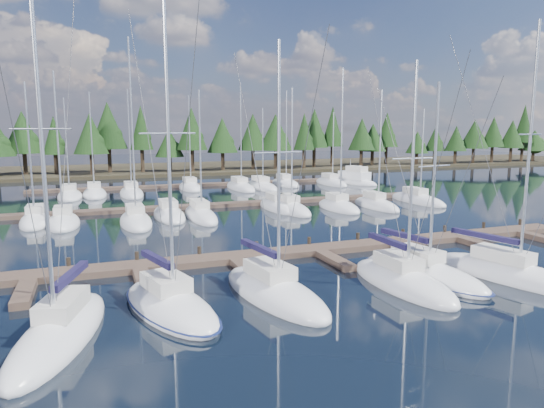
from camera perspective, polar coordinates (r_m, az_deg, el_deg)
name	(u,v)px	position (r m, az deg, el deg)	size (l,w,h in m)	color
ground	(259,222)	(45.11, -1.50, -2.13)	(260.00, 260.00, 0.00)	black
far_shore	(165,169)	(103.22, -12.47, 4.05)	(220.00, 30.00, 0.60)	#2F281A
main_dock	(319,252)	(33.66, 5.57, -5.63)	(44.00, 6.13, 0.90)	#4E3C31
back_docks	(210,194)	(63.68, -7.27, 1.21)	(50.00, 21.80, 0.40)	#4E3C31
front_sailboat_0	(60,332)	(22.43, -23.64, -13.63)	(5.12, 9.53, 15.61)	silver
front_sailboat_1	(170,305)	(24.00, -11.92, -11.59)	(5.21, 8.83, 15.26)	silver
front_sailboat_2	(274,291)	(25.41, 0.19, -10.25)	(4.44, 9.49, 13.54)	silver
front_sailboat_3	(402,281)	(27.95, 15.03, -8.77)	(3.02, 8.45, 12.84)	silver
front_sailboat_4	(422,273)	(29.76, 17.28, -7.81)	(4.72, 9.48, 11.91)	silver
front_sailboat_5	(509,274)	(31.33, 26.15, -7.44)	(4.95, 10.57, 15.07)	silver
back_sailboat_rows	(225,198)	(58.82, -5.56, 0.68)	(43.47, 32.17, 17.15)	silver
motor_yacht_right	(354,180)	(77.61, 9.66, 2.75)	(5.43, 9.65, 4.58)	silver
tree_line	(170,135)	(93.23, -11.89, 7.97)	(184.05, 11.70, 13.76)	black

